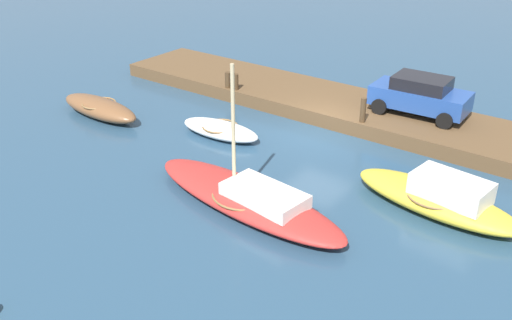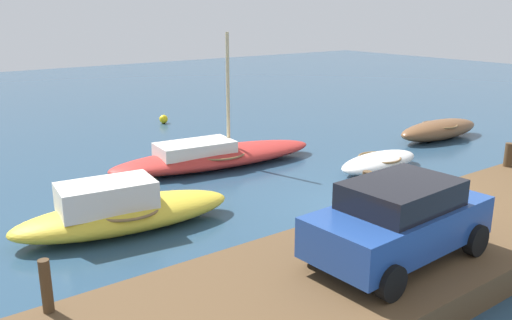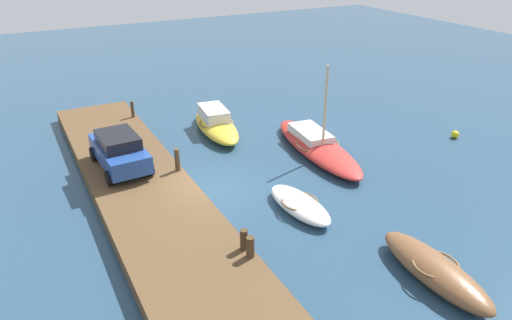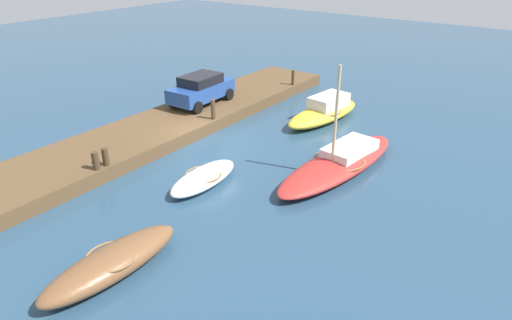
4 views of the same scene
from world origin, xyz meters
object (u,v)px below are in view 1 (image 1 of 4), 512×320
(rowboat_brown, at_px, (100,108))
(mooring_post_mid_east, at_px, (236,82))
(mooring_post_east, at_px, (228,80))
(parked_car, at_px, (420,95))
(motorboat_yellow, at_px, (439,197))
(rowboat_white, at_px, (220,130))
(sailboat_red, at_px, (248,197))
(mooring_post_mid_west, at_px, (363,110))

(rowboat_brown, bearing_deg, mooring_post_mid_east, -123.81)
(mooring_post_east, bearing_deg, rowboat_brown, 57.81)
(mooring_post_mid_east, bearing_deg, parked_car, -164.94)
(motorboat_yellow, xyz_separation_m, mooring_post_mid_east, (11.06, -3.81, 0.47))
(rowboat_brown, xyz_separation_m, rowboat_white, (-5.52, -1.52, -0.12))
(motorboat_yellow, distance_m, parked_car, 6.79)
(sailboat_red, height_order, rowboat_white, sailboat_red)
(rowboat_white, xyz_separation_m, mooring_post_east, (2.40, -3.43, 0.68))
(rowboat_brown, distance_m, mooring_post_mid_east, 6.14)
(sailboat_red, relative_size, rowboat_white, 2.16)
(motorboat_yellow, xyz_separation_m, mooring_post_mid_west, (4.61, -3.81, 0.61))
(rowboat_white, distance_m, parked_car, 8.22)
(rowboat_white, relative_size, mooring_post_mid_west, 3.57)
(sailboat_red, distance_m, mooring_post_mid_east, 9.53)
(mooring_post_mid_east, distance_m, parked_car, 8.18)
(parked_car, bearing_deg, mooring_post_mid_east, 12.43)
(mooring_post_mid_west, height_order, mooring_post_east, mooring_post_mid_west)
(rowboat_white, height_order, parked_car, parked_car)
(sailboat_red, bearing_deg, mooring_post_east, -40.88)
(rowboat_brown, relative_size, rowboat_white, 1.26)
(mooring_post_east, height_order, parked_car, parked_car)
(mooring_post_mid_west, distance_m, mooring_post_east, 6.90)
(sailboat_red, xyz_separation_m, rowboat_brown, (9.81, -2.23, 0.01))
(motorboat_yellow, height_order, rowboat_brown, motorboat_yellow)
(sailboat_red, height_order, mooring_post_east, sailboat_red)
(motorboat_yellow, bearing_deg, mooring_post_mid_west, -32.52)
(mooring_post_mid_east, bearing_deg, mooring_post_east, 0.00)
(rowboat_brown, distance_m, rowboat_white, 5.73)
(sailboat_red, height_order, mooring_post_mid_west, sailboat_red)
(rowboat_white, distance_m, mooring_post_east, 4.24)
(mooring_post_mid_west, xyz_separation_m, parked_car, (-1.44, -2.12, 0.33))
(mooring_post_mid_west, height_order, parked_car, parked_car)
(rowboat_brown, distance_m, mooring_post_mid_west, 11.20)
(mooring_post_east, bearing_deg, rowboat_white, 124.92)
(mooring_post_mid_west, bearing_deg, rowboat_white, 37.31)
(mooring_post_mid_east, distance_m, mooring_post_east, 0.46)
(rowboat_white, relative_size, mooring_post_east, 4.92)
(sailboat_red, xyz_separation_m, mooring_post_east, (6.69, -7.19, 0.58))
(sailboat_red, relative_size, mooring_post_east, 10.65)
(motorboat_yellow, height_order, parked_car, parked_car)
(motorboat_yellow, height_order, mooring_post_mid_east, mooring_post_mid_east)
(rowboat_white, relative_size, parked_car, 0.92)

